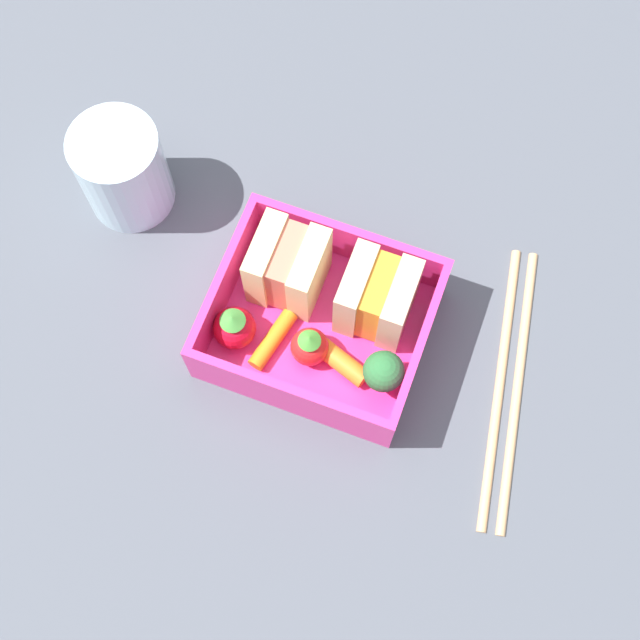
# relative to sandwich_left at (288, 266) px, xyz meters

# --- Properties ---
(ground_plane) EXTENTS (1.20, 1.20, 0.02)m
(ground_plane) POSITION_rel_sandwich_left_xyz_m (0.03, -0.03, -0.05)
(ground_plane) COLOR #4D515A
(bento_tray) EXTENTS (0.15, 0.13, 0.01)m
(bento_tray) POSITION_rel_sandwich_left_xyz_m (0.03, -0.03, -0.04)
(bento_tray) COLOR #EE2F87
(bento_tray) RESTS_ON ground_plane
(bento_rim) EXTENTS (0.15, 0.13, 0.04)m
(bento_rim) POSITION_rel_sandwich_left_xyz_m (0.03, -0.03, -0.01)
(bento_rim) COLOR #EE2F87
(bento_rim) RESTS_ON bento_tray
(sandwich_left) EXTENTS (0.05, 0.05, 0.06)m
(sandwich_left) POSITION_rel_sandwich_left_xyz_m (0.00, 0.00, 0.00)
(sandwich_left) COLOR beige
(sandwich_left) RESTS_ON bento_tray
(sandwich_center_left) EXTENTS (0.05, 0.05, 0.06)m
(sandwich_center_left) POSITION_rel_sandwich_left_xyz_m (0.07, 0.00, 0.00)
(sandwich_center_left) COLOR #D5B48C
(sandwich_center_left) RESTS_ON bento_tray
(strawberry_left) EXTENTS (0.03, 0.03, 0.04)m
(strawberry_left) POSITION_rel_sandwich_left_xyz_m (-0.02, -0.05, -0.01)
(strawberry_left) COLOR red
(strawberry_left) RESTS_ON bento_tray
(carrot_stick_far_left) EXTENTS (0.02, 0.05, 0.01)m
(carrot_stick_far_left) POSITION_rel_sandwich_left_xyz_m (0.01, -0.05, -0.02)
(carrot_stick_far_left) COLOR orange
(carrot_stick_far_left) RESTS_ON bento_tray
(strawberry_far_left) EXTENTS (0.03, 0.03, 0.03)m
(strawberry_far_left) POSITION_rel_sandwich_left_xyz_m (0.03, -0.05, -0.02)
(strawberry_far_left) COLOR red
(strawberry_far_left) RESTS_ON bento_tray
(carrot_stick_left) EXTENTS (0.05, 0.03, 0.01)m
(carrot_stick_left) POSITION_rel_sandwich_left_xyz_m (0.06, -0.05, -0.02)
(carrot_stick_left) COLOR orange
(carrot_stick_left) RESTS_ON bento_tray
(broccoli_floret) EXTENTS (0.03, 0.03, 0.04)m
(broccoli_floret) POSITION_rel_sandwich_left_xyz_m (0.09, -0.05, -0.01)
(broccoli_floret) COLOR #96BB69
(broccoli_floret) RESTS_ON bento_tray
(chopstick_pair) EXTENTS (0.06, 0.22, 0.01)m
(chopstick_pair) POSITION_rel_sandwich_left_xyz_m (0.18, -0.02, -0.04)
(chopstick_pair) COLOR tan
(chopstick_pair) RESTS_ON ground_plane
(drinking_glass) EXTENTS (0.07, 0.07, 0.08)m
(drinking_glass) POSITION_rel_sandwich_left_xyz_m (-0.15, 0.03, -0.00)
(drinking_glass) COLOR silver
(drinking_glass) RESTS_ON ground_plane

